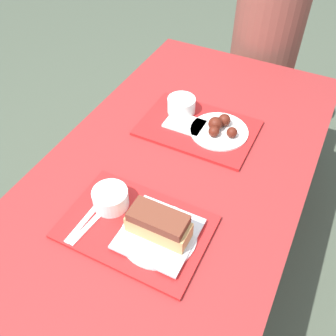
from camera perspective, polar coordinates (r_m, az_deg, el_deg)
ground_plane at (r=1.83m, az=-0.06°, el=-17.01°), size 12.00×12.00×0.00m
picnic_table at (r=1.29m, az=-0.08°, el=-4.12°), size 0.85×1.71×0.72m
picnic_bench_far at (r=2.22m, az=12.74°, el=11.19°), size 0.81×0.28×0.47m
tray_near at (r=1.10m, az=-4.93°, el=-8.94°), size 0.42×0.29×0.01m
tray_far at (r=1.40m, az=4.57°, el=6.11°), size 0.42×0.29×0.01m
bowl_coleslaw_near at (r=1.13m, az=-8.76°, el=-4.47°), size 0.11×0.11×0.06m
brisket_sandwich_plate at (r=1.04m, az=-1.45°, el=-9.19°), size 0.22×0.22×0.10m
plastic_fork_near at (r=1.13m, az=-12.57°, el=-7.83°), size 0.02×0.17×0.00m
plastic_knife_near at (r=1.12m, az=-11.65°, el=-8.27°), size 0.03×0.17×0.00m
condiment_packet at (r=1.12m, az=-2.99°, el=-6.43°), size 0.04×0.03×0.01m
bowl_coleslaw_far at (r=1.45m, az=2.06°, el=9.65°), size 0.11×0.11×0.06m
wings_plate_far at (r=1.37m, az=7.88°, el=6.01°), size 0.21×0.21×0.06m
napkin_far at (r=1.40m, az=2.54°, el=6.76°), size 0.14×0.10×0.01m
person_seated_across at (r=2.02m, az=15.17°, el=20.38°), size 0.34×0.34×0.76m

